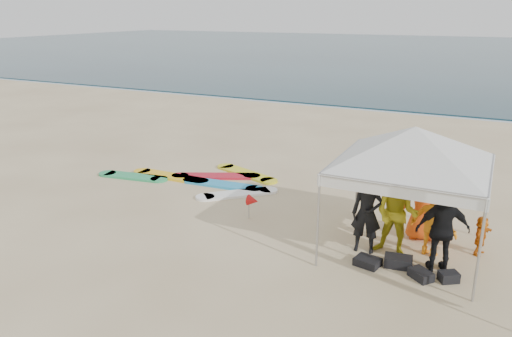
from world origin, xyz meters
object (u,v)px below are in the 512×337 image
Objects in this scene: marker_pennant at (253,201)px; surfboard_spread at (204,180)px; person_yellow at (396,214)px; canopy_tent at (416,127)px; person_orange_a at (434,220)px; person_black_b at (443,230)px; person_orange_b at (424,202)px; person_black_a at (367,213)px; person_seated at (481,236)px.

surfboard_spread is at bearing 143.41° from marker_pennant.
surfboard_spread is at bearing 164.22° from person_yellow.
canopy_tent reaches higher than surfboard_spread.
person_black_b is (0.25, -0.66, 0.09)m from person_orange_a.
canopy_tent is at bearing 62.90° from person_yellow.
person_orange_b is (-0.57, 1.39, 0.01)m from person_black_b.
surfboard_spread is (-2.69, 2.00, -0.46)m from marker_pennant.
person_black_a reaches higher than person_seated.
person_seated is (2.27, 0.92, -0.45)m from person_black_a.
person_black_b is (1.57, -0.19, 0.01)m from person_black_a.
person_black_a reaches higher than surfboard_spread.
person_yellow reaches higher than marker_pennant.
person_black_a is at bearing -9.17° from marker_pennant.
person_yellow reaches higher than surfboard_spread.
person_orange_a is 0.90× the size of person_black_b.
person_black_b is 4.61m from marker_pennant.
person_orange_a is 2.05m from canopy_tent.
person_yellow is 1.01m from person_black_b.
person_black_b is at bearing -11.52° from person_yellow.
surfboard_spread is (-6.99, 2.01, -0.78)m from person_orange_a.
person_yellow is 1.87m from canopy_tent.
person_black_b is 2.05× the size of person_seated.
person_yellow is at bearing 58.77° from person_orange_b.
person_orange_b is at bearing 90.07° from person_seated.
person_orange_b is 1.38m from person_seated.
person_black_b is 2.82× the size of marker_pennant.
person_orange_a is 0.38× the size of canopy_tent.
person_black_a is 0.42× the size of canopy_tent.
person_yellow is 1.93m from person_seated.
person_seated is at bearing -11.08° from surfboard_spread.
canopy_tent is at bearing -1.56° from marker_pennant.
person_orange_b is at bearing 42.02° from person_black_a.
person_orange_a is at bearing 128.16° from person_seated.
person_black_a is 2.02× the size of person_seated.
person_black_b is 1.50m from person_orange_b.
surfboard_spread is at bearing 148.15° from person_black_a.
person_seated is 8.10m from surfboard_spread.
person_orange_a is 4.31m from marker_pennant.
marker_pennant reaches higher than surfboard_spread.
canopy_tent is (0.78, 0.38, 1.90)m from person_black_a.
person_orange_a is 0.81m from person_orange_b.
person_black_b is 2.12m from canopy_tent.
person_black_a is at bearing 38.76° from person_orange_b.
person_black_a is at bearing 39.25° from person_orange_a.
person_seated reaches higher than marker_pennant.
person_black_a is at bearing -28.32° from person_black_b.
person_yellow reaches higher than person_black_b.
person_orange_b is 6.85m from surfboard_spread.
person_seated is (1.27, -0.28, -0.47)m from person_orange_b.
person_yellow is at bearing -20.79° from surfboard_spread.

